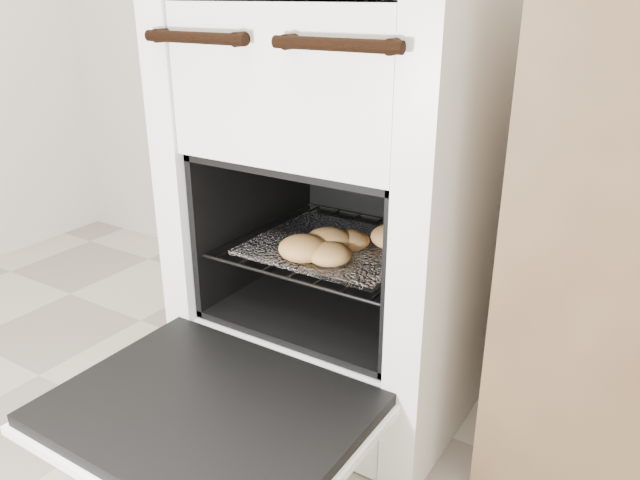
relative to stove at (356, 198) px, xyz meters
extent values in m
cube|color=white|center=(0.00, 0.01, 0.01)|extent=(0.64, 0.68, 0.98)
cylinder|color=black|center=(-0.15, -0.34, 0.37)|extent=(0.23, 0.02, 0.02)
cylinder|color=black|center=(0.15, -0.34, 0.37)|extent=(0.23, 0.02, 0.02)
cube|color=black|center=(0.00, -0.54, -0.26)|extent=(0.55, 0.43, 0.03)
cube|color=white|center=(0.00, -0.54, -0.28)|extent=(0.57, 0.45, 0.02)
cylinder|color=black|center=(-0.23, -0.07, -0.10)|extent=(0.01, 0.45, 0.01)
cylinder|color=black|center=(0.23, -0.07, -0.10)|extent=(0.01, 0.45, 0.01)
cylinder|color=black|center=(0.00, -0.28, -0.10)|extent=(0.46, 0.01, 0.01)
cylinder|color=black|center=(0.00, 0.14, -0.10)|extent=(0.46, 0.01, 0.01)
cylinder|color=black|center=(-0.19, -0.07, -0.10)|extent=(0.01, 0.43, 0.01)
cylinder|color=black|center=(-0.13, -0.07, -0.10)|extent=(0.01, 0.43, 0.01)
cylinder|color=black|center=(-0.06, -0.07, -0.10)|extent=(0.01, 0.43, 0.01)
cylinder|color=black|center=(0.00, -0.07, -0.10)|extent=(0.01, 0.43, 0.01)
cylinder|color=black|center=(0.06, -0.07, -0.10)|extent=(0.01, 0.43, 0.01)
cylinder|color=black|center=(0.13, -0.07, -0.10)|extent=(0.01, 0.43, 0.01)
cylinder|color=black|center=(0.19, -0.07, -0.10)|extent=(0.01, 0.43, 0.01)
cube|color=silver|center=(0.00, -0.09, -0.09)|extent=(0.36, 0.32, 0.01)
ellipsoid|color=#E0AA59|center=(-0.01, -0.20, -0.06)|extent=(0.15, 0.15, 0.05)
ellipsoid|color=#E0AA59|center=(-0.01, -0.17, -0.06)|extent=(0.14, 0.14, 0.04)
ellipsoid|color=#E0AA59|center=(0.01, -0.13, -0.06)|extent=(0.13, 0.13, 0.05)
ellipsoid|color=#E0AA59|center=(0.05, -0.19, -0.06)|extent=(0.13, 0.13, 0.04)
ellipsoid|color=#E0AA59|center=(0.04, -0.10, -0.06)|extent=(0.14, 0.14, 0.04)
ellipsoid|color=#E0AA59|center=(0.13, -0.04, -0.06)|extent=(0.15, 0.15, 0.05)
ellipsoid|color=#E0AA59|center=(-0.01, -0.20, -0.06)|extent=(0.10, 0.10, 0.04)
camera|label=1|loc=(0.68, -1.22, 0.45)|focal=35.00mm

